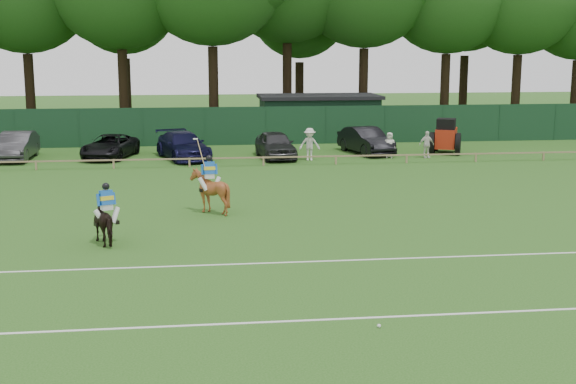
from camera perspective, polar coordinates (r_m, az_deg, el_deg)
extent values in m
plane|color=#1E4C14|center=(24.27, -0.31, -4.60)|extent=(160.00, 160.00, 0.00)
imported|color=black|center=(26.04, -13.23, -2.19)|extent=(1.42, 1.87, 1.44)
imported|color=brown|center=(30.08, -5.82, 0.06)|extent=(1.54, 1.70, 1.73)
imported|color=#2D2D30|center=(46.66, -19.44, 3.25)|extent=(1.70, 4.84, 1.59)
imported|color=black|center=(45.82, -13.05, 3.31)|extent=(3.38, 5.27, 1.35)
imported|color=black|center=(44.68, -7.77, 3.42)|extent=(3.65, 5.70, 1.54)
imported|color=#2C2C2F|center=(44.60, -0.93, 3.52)|extent=(2.31, 4.77, 1.57)
imported|color=black|center=(46.76, 5.79, 3.82)|extent=(2.80, 5.09, 1.59)
imported|color=beige|center=(43.75, 1.61, 3.56)|extent=(1.25, 0.80, 1.84)
imported|color=silver|center=(45.38, 10.22, 3.48)|extent=(0.96, 0.50, 1.57)
imported|color=silver|center=(45.14, 7.52, 3.47)|extent=(0.83, 0.66, 1.48)
cube|color=silver|center=(25.93, -13.28, -1.09)|extent=(0.44, 0.39, 0.18)
cube|color=blue|center=(25.87, -13.31, -0.40)|extent=(0.49, 0.44, 0.51)
cube|color=yellow|center=(25.87, -13.31, -0.44)|extent=(0.51, 0.44, 0.18)
sphere|color=black|center=(25.80, -13.35, 0.41)|extent=(0.25, 0.25, 0.25)
cylinder|color=silver|center=(26.03, -12.68, -1.69)|extent=(0.38, 0.46, 0.59)
cylinder|color=silver|center=(25.87, -13.76, -1.82)|extent=(0.48, 0.27, 0.59)
cube|color=silver|center=(29.98, -5.84, 1.19)|extent=(0.38, 0.29, 0.18)
cube|color=blue|center=(29.93, -5.85, 1.80)|extent=(0.43, 0.34, 0.51)
cube|color=yellow|center=(29.93, -5.85, 1.76)|extent=(0.46, 0.33, 0.18)
sphere|color=black|center=(29.87, -5.86, 2.50)|extent=(0.25, 0.25, 0.25)
cylinder|color=silver|center=(30.01, -5.32, 0.63)|extent=(0.42, 0.37, 0.59)
cylinder|color=silver|center=(29.95, -6.31, 0.59)|extent=(0.42, 0.32, 0.59)
cylinder|color=tan|center=(29.86, -6.45, 2.83)|extent=(0.33, 0.55, 1.17)
sphere|color=silver|center=(18.25, 6.76, -9.82)|extent=(0.09, 0.09, 0.09)
cube|color=silver|center=(18.61, 1.88, -9.47)|extent=(60.00, 0.10, 0.01)
cube|color=silver|center=(23.31, -0.02, -5.23)|extent=(60.00, 0.10, 0.01)
cube|color=#997F5B|center=(41.76, -3.20, 2.55)|extent=(62.00, 0.08, 0.08)
cube|color=#14351E|center=(50.58, -3.90, 4.90)|extent=(92.00, 0.04, 2.50)
cube|color=#14331E|center=(54.18, 2.30, 5.47)|extent=(8.00, 4.00, 2.80)
cube|color=black|center=(54.06, 2.31, 7.07)|extent=(8.40, 4.40, 0.24)
cube|color=#A8230F|center=(47.55, 11.63, 3.94)|extent=(1.90, 2.42, 1.16)
cube|color=black|center=(47.11, 11.63, 4.86)|extent=(1.44, 1.48, 0.80)
cylinder|color=black|center=(47.03, 10.64, 3.58)|extent=(0.77, 1.33, 1.33)
cylinder|color=black|center=(46.92, 12.48, 3.49)|extent=(0.77, 1.33, 1.33)
cylinder|color=black|center=(48.56, 10.90, 3.42)|extent=(0.52, 0.76, 0.71)
cylinder|color=black|center=(48.46, 12.48, 3.35)|extent=(0.52, 0.76, 0.71)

